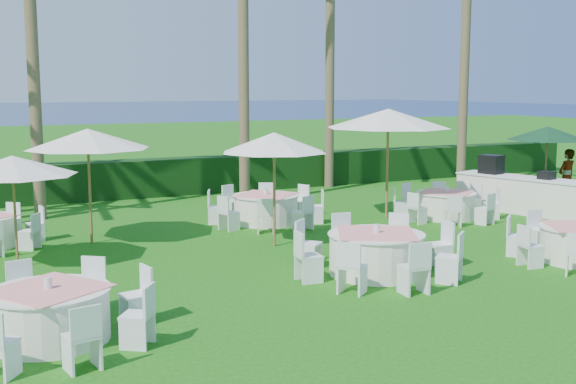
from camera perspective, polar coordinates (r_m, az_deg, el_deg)
name	(u,v)px	position (r m, az deg, el deg)	size (l,w,h in m)	color
ground	(358,280)	(13.51, 5.56, -6.97)	(120.00, 120.00, 0.00)	#19540E
hedge	(168,177)	(24.26, -9.43, 1.20)	(34.00, 1.00, 1.20)	black
banquet_table_a	(49,313)	(10.80, -18.33, -9.09)	(3.02, 3.02, 0.92)	white
banquet_table_b	(376,253)	(13.87, 6.98, -4.77)	(3.24, 3.24, 0.97)	white
banquet_table_e	(266,208)	(18.92, -1.76, -1.28)	(2.97, 2.97, 0.92)	white
banquet_table_f	(446,204)	(20.13, 12.37, -0.96)	(2.85, 2.85, 0.88)	white
umbrella_a	(12,166)	(15.01, -20.95, 1.96)	(2.48, 2.48, 2.23)	brown
umbrella_b	(274,143)	(15.93, -1.10, 3.93)	(2.40, 2.40, 2.56)	brown
umbrella_c	(88,139)	(16.83, -15.54, 4.07)	(2.79, 2.79, 2.63)	brown
umbrella_d	(388,119)	(19.61, 7.92, 5.77)	(3.37, 3.37, 2.97)	brown
umbrella_green	(548,133)	(23.09, 19.83, 4.38)	(2.41, 2.41, 2.38)	brown
buffet_table	(529,194)	(21.44, 18.54, -0.17)	(2.11, 4.52, 1.58)	white
staff_person	(567,177)	(23.24, 21.15, 1.09)	(0.63, 0.41, 1.72)	gray
palm_b	(31,32)	(20.48, -19.61, 11.83)	(4.40, 4.01, 9.04)	brown
palm_d	(330,35)	(25.74, 3.35, 12.25)	(4.19, 4.39, 9.73)	brown
palm_e	(465,55)	(26.14, 13.81, 10.44)	(4.22, 4.38, 8.37)	brown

